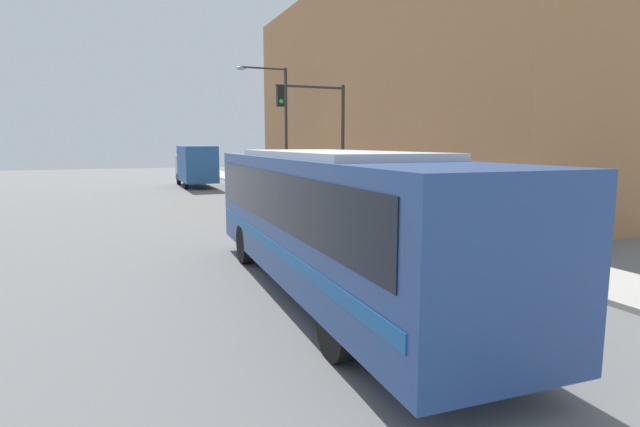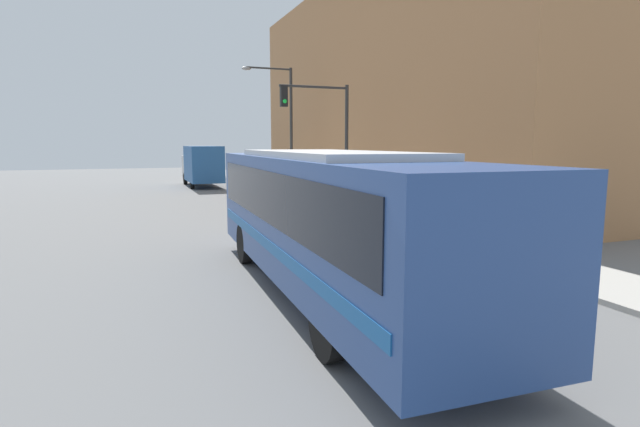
{
  "view_description": "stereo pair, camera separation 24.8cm",
  "coord_description": "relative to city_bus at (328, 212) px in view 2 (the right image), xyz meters",
  "views": [
    {
      "loc": [
        -4.59,
        -10.49,
        3.24
      ],
      "look_at": [
        0.62,
        2.08,
        1.33
      ],
      "focal_mm": 28.0,
      "sensor_mm": 36.0,
      "label": 1
    },
    {
      "loc": [
        -4.36,
        -10.59,
        3.24
      ],
      "look_at": [
        0.62,
        2.08,
        1.33
      ],
      "focal_mm": 28.0,
      "sensor_mm": 36.0,
      "label": 2
    }
  ],
  "objects": [
    {
      "name": "street_lamp",
      "position": [
        5.32,
        19.9,
        2.9
      ],
      "size": [
        3.11,
        0.28,
        7.66
      ],
      "color": "#2D2D2D",
      "rests_on": "sidewalk"
    },
    {
      "name": "delivery_truck",
      "position": [
        1.55,
        28.96,
        -0.14
      ],
      "size": [
        2.29,
        7.15,
        3.06
      ],
      "color": "#265999",
      "rests_on": "ground_plane"
    },
    {
      "name": "fire_hydrant",
      "position": [
        5.48,
        6.33,
        -1.34
      ],
      "size": [
        0.24,
        0.33,
        0.69
      ],
      "color": "red",
      "rests_on": "sidewalk"
    },
    {
      "name": "pedestrian_near_corner",
      "position": [
        6.61,
        6.38,
        -0.87
      ],
      "size": [
        0.34,
        0.34,
        1.59
      ],
      "color": "#23283D",
      "rests_on": "sidewalk"
    },
    {
      "name": "traffic_light_pole",
      "position": [
        4.56,
        11.45,
        2.24
      ],
      "size": [
        3.28,
        0.35,
        5.75
      ],
      "color": "#2D2D2D",
      "rests_on": "sidewalk"
    },
    {
      "name": "city_bus",
      "position": [
        0.0,
        0.0,
        0.0
      ],
      "size": [
        2.98,
        11.33,
        3.09
      ],
      "rotation": [
        0.0,
        0.0,
        -0.04
      ],
      "color": "#2D4C8C",
      "rests_on": "ground_plane"
    },
    {
      "name": "sidewalk",
      "position": [
        6.13,
        20.91,
        -1.74
      ],
      "size": [
        2.49,
        70.0,
        0.13
      ],
      "color": "#B7B2A8",
      "rests_on": "ground_plane"
    },
    {
      "name": "parking_meter",
      "position": [
        5.48,
        11.53,
        -0.8
      ],
      "size": [
        0.14,
        0.14,
        1.3
      ],
      "color": "#2D2D2D",
      "rests_on": "sidewalk"
    },
    {
      "name": "building_facade",
      "position": [
        10.37,
        16.05,
        4.38
      ],
      "size": [
        6.0,
        28.27,
        12.38
      ],
      "color": "#B27A4C",
      "rests_on": "ground_plane"
    },
    {
      "name": "ground_plane",
      "position": [
        0.38,
        0.91,
        -1.81
      ],
      "size": [
        120.0,
        120.0,
        0.0
      ],
      "primitive_type": "plane",
      "color": "slate"
    }
  ]
}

